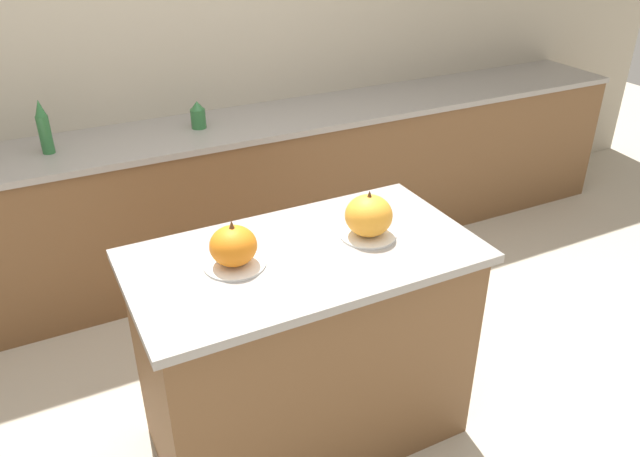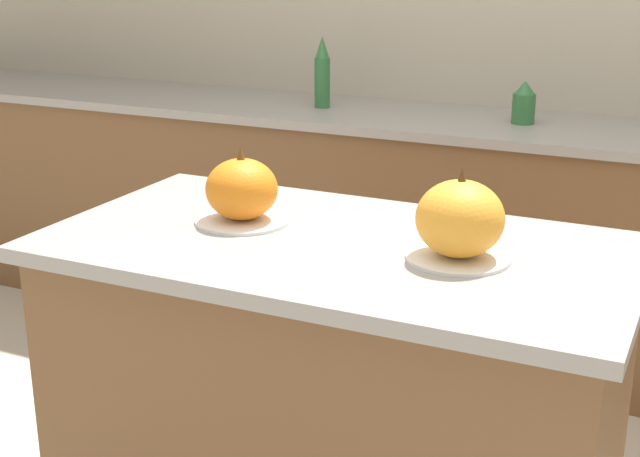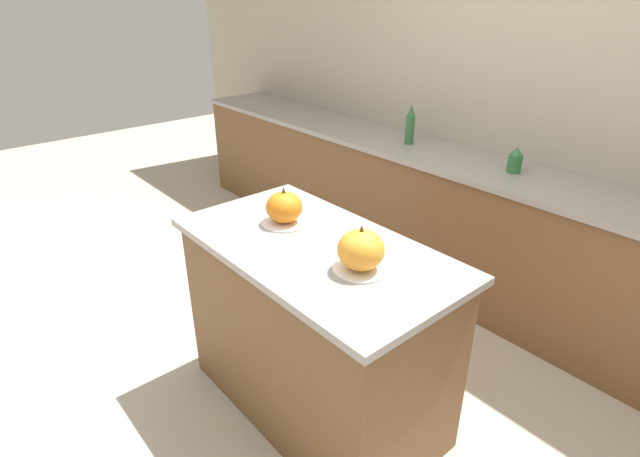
# 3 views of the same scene
# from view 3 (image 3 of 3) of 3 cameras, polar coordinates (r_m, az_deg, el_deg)

# --- Properties ---
(ground_plane) EXTENTS (12.00, 12.00, 0.00)m
(ground_plane) POSITION_cam_3_polar(r_m,az_deg,el_deg) (2.72, -0.48, -19.32)
(ground_plane) COLOR #BCB29E
(wall_back) EXTENTS (8.00, 0.06, 2.50)m
(wall_back) POSITION_cam_3_polar(r_m,az_deg,el_deg) (3.45, 23.75, 12.43)
(wall_back) COLOR #B2A893
(wall_back) RESTS_ON ground_plane
(kitchen_island) EXTENTS (1.31, 0.71, 0.92)m
(kitchen_island) POSITION_cam_3_polar(r_m,az_deg,el_deg) (2.41, -0.53, -11.55)
(kitchen_island) COLOR brown
(kitchen_island) RESTS_ON ground_plane
(back_counter) EXTENTS (6.00, 0.60, 0.92)m
(back_counter) POSITION_cam_3_polar(r_m,az_deg,el_deg) (3.42, 18.87, -0.98)
(back_counter) COLOR brown
(back_counter) RESTS_ON ground_plane
(pumpkin_cake_left) EXTENTS (0.23, 0.23, 0.18)m
(pumpkin_cake_left) POSITION_cam_3_polar(r_m,az_deg,el_deg) (2.34, -4.11, 2.29)
(pumpkin_cake_left) COLOR white
(pumpkin_cake_left) RESTS_ON kitchen_island
(pumpkin_cake_right) EXTENTS (0.22, 0.22, 0.20)m
(pumpkin_cake_right) POSITION_cam_3_polar(r_m,az_deg,el_deg) (1.95, 4.76, -2.55)
(pumpkin_cake_right) COLOR white
(pumpkin_cake_right) RESTS_ON kitchen_island
(bottle_tall) EXTENTS (0.06, 0.06, 0.28)m
(bottle_tall) POSITION_cam_3_polar(r_m,az_deg,el_deg) (3.60, 10.26, 11.56)
(bottle_tall) COLOR #2D6B38
(bottle_tall) RESTS_ON back_counter
(bottle_short) EXTENTS (0.08, 0.08, 0.15)m
(bottle_short) POSITION_cam_3_polar(r_m,az_deg,el_deg) (3.21, 21.41, 7.26)
(bottle_short) COLOR #2D6B38
(bottle_short) RESTS_ON back_counter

